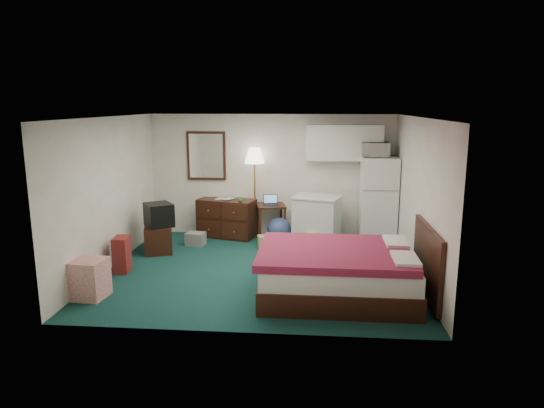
# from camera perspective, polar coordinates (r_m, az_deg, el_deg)

# --- Properties ---
(floor) EXTENTS (5.00, 4.50, 0.01)m
(floor) POSITION_cam_1_polar(r_m,az_deg,el_deg) (8.12, -1.42, -7.75)
(floor) COLOR #0F2B2B
(floor) RESTS_ON ground
(ceiling) EXTENTS (5.00, 4.50, 0.01)m
(ceiling) POSITION_cam_1_polar(r_m,az_deg,el_deg) (7.65, -1.52, 10.18)
(ceiling) COLOR beige
(ceiling) RESTS_ON walls
(walls) EXTENTS (5.01, 4.51, 2.50)m
(walls) POSITION_cam_1_polar(r_m,az_deg,el_deg) (7.79, -1.47, 0.95)
(walls) COLOR beige
(walls) RESTS_ON floor
(mirror) EXTENTS (0.80, 0.06, 1.00)m
(mirror) POSITION_cam_1_polar(r_m,az_deg,el_deg) (10.12, -7.72, 5.65)
(mirror) COLOR white
(mirror) RESTS_ON walls
(upper_cabinets) EXTENTS (1.50, 0.35, 0.70)m
(upper_cabinets) POSITION_cam_1_polar(r_m,az_deg,el_deg) (9.73, 8.48, 7.15)
(upper_cabinets) COLOR silver
(upper_cabinets) RESTS_ON walls
(headboard) EXTENTS (0.06, 1.56, 1.00)m
(headboard) POSITION_cam_1_polar(r_m,az_deg,el_deg) (7.13, 17.79, -6.46)
(headboard) COLOR black
(headboard) RESTS_ON walls
(dresser) EXTENTS (1.25, 0.81, 0.79)m
(dresser) POSITION_cam_1_polar(r_m,az_deg,el_deg) (10.02, -5.34, -1.67)
(dresser) COLOR black
(dresser) RESTS_ON floor
(floor_lamp) EXTENTS (0.47, 0.47, 1.84)m
(floor_lamp) POSITION_cam_1_polar(r_m,az_deg,el_deg) (9.89, -2.03, 1.33)
(floor_lamp) COLOR #B88A38
(floor_lamp) RESTS_ON floor
(desk) EXTENTS (0.66, 0.66, 0.70)m
(desk) POSITION_cam_1_polar(r_m,az_deg,el_deg) (9.86, -0.13, -2.08)
(desk) COLOR black
(desk) RESTS_ON floor
(exercise_ball) EXTENTS (0.62, 0.62, 0.49)m
(exercise_ball) POSITION_cam_1_polar(r_m,az_deg,el_deg) (9.65, 0.83, -3.05)
(exercise_ball) COLOR navy
(exercise_ball) RESTS_ON floor
(kitchen_counter) EXTENTS (0.99, 0.86, 0.91)m
(kitchen_counter) POSITION_cam_1_polar(r_m,az_deg,el_deg) (9.54, 5.30, -1.95)
(kitchen_counter) COLOR silver
(kitchen_counter) RESTS_ON floor
(fridge) EXTENTS (0.70, 0.70, 1.69)m
(fridge) POSITION_cam_1_polar(r_m,az_deg,el_deg) (9.75, 12.34, 0.47)
(fridge) COLOR white
(fridge) RESTS_ON floor
(bed) EXTENTS (2.16, 1.69, 0.69)m
(bed) POSITION_cam_1_polar(r_m,az_deg,el_deg) (7.03, 7.71, -8.05)
(bed) COLOR maroon
(bed) RESTS_ON floor
(tv_stand) EXTENTS (0.63, 0.66, 0.49)m
(tv_stand) POSITION_cam_1_polar(r_m,az_deg,el_deg) (9.21, -13.22, -4.08)
(tv_stand) COLOR black
(tv_stand) RESTS_ON floor
(suitcase) EXTENTS (0.26, 0.38, 0.59)m
(suitcase) POSITION_cam_1_polar(r_m,az_deg,el_deg) (8.32, -17.26, -5.68)
(suitcase) COLOR #601611
(suitcase) RESTS_ON floor
(retail_box) EXTENTS (0.48, 0.48, 0.56)m
(retail_box) POSITION_cam_1_polar(r_m,az_deg,el_deg) (7.40, -20.69, -8.23)
(retail_box) COLOR white
(retail_box) RESTS_ON floor
(file_bin) EXTENTS (0.39, 0.32, 0.25)m
(file_bin) POSITION_cam_1_polar(r_m,az_deg,el_deg) (9.58, -8.98, -4.06)
(file_bin) COLOR gray
(file_bin) RESTS_ON floor
(cardboard_box_a) EXTENTS (0.31, 0.28, 0.22)m
(cardboard_box_a) POSITION_cam_1_polar(r_m,az_deg,el_deg) (9.33, -0.85, -4.41)
(cardboard_box_a) COLOR #9C834B
(cardboard_box_a) RESTS_ON floor
(cardboard_box_b) EXTENTS (0.32, 0.35, 0.29)m
(cardboard_box_b) POSITION_cam_1_polar(r_m,az_deg,el_deg) (9.30, 4.71, -4.28)
(cardboard_box_b) COLOR #9C834B
(cardboard_box_b) RESTS_ON floor
(laptop) EXTENTS (0.32, 0.28, 0.20)m
(laptop) POSITION_cam_1_polar(r_m,az_deg,el_deg) (9.71, -0.14, 0.44)
(laptop) COLOR black
(laptop) RESTS_ON desk
(crt_tv) EXTENTS (0.66, 0.67, 0.43)m
(crt_tv) POSITION_cam_1_polar(r_m,az_deg,el_deg) (9.14, -13.17, -1.25)
(crt_tv) COLOR black
(crt_tv) RESTS_ON tv_stand
(microwave) EXTENTS (0.52, 0.29, 0.35)m
(microwave) POSITION_cam_1_polar(r_m,az_deg,el_deg) (9.59, 12.07, 6.47)
(microwave) COLOR white
(microwave) RESTS_ON fridge
(book_a) EXTENTS (0.16, 0.05, 0.22)m
(book_a) POSITION_cam_1_polar(r_m,az_deg,el_deg) (9.99, -6.52, 1.21)
(book_a) COLOR #9C834B
(book_a) RESTS_ON dresser
(book_b) EXTENTS (0.16, 0.12, 0.24)m
(book_b) POSITION_cam_1_polar(r_m,az_deg,el_deg) (9.96, -5.62, 1.29)
(book_b) COLOR #9C834B
(book_b) RESTS_ON dresser
(mug) EXTENTS (0.13, 0.12, 0.11)m
(mug) POSITION_cam_1_polar(r_m,az_deg,el_deg) (9.66, -3.76, 0.58)
(mug) COLOR #3E7B38
(mug) RESTS_ON dresser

